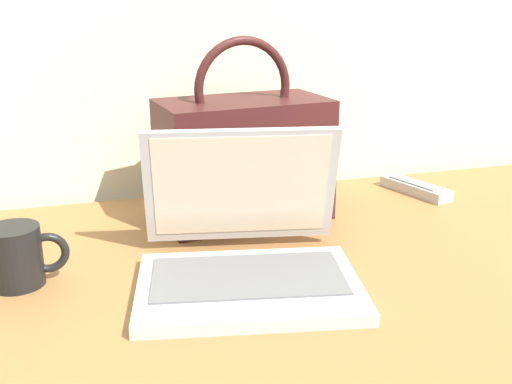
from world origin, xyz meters
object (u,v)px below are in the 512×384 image
laptop (246,250)px  handbag (244,156)px  coffee_mug (18,256)px  remote_control_near (415,188)px

laptop → handbag: (0.07, 0.25, 0.07)m
coffee_mug → remote_control_near: (0.76, 0.21, -0.03)m
laptop → remote_control_near: laptop is taller
remote_control_near → laptop: bearing=-147.4°
laptop → coffee_mug: (-0.32, 0.07, -0.00)m
laptop → remote_control_near: (0.45, 0.29, -0.03)m
laptop → handbag: bearing=75.3°
coffee_mug → handbag: size_ratio=0.34×
coffee_mug → handbag: handbag is taller
coffee_mug → handbag: 0.43m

